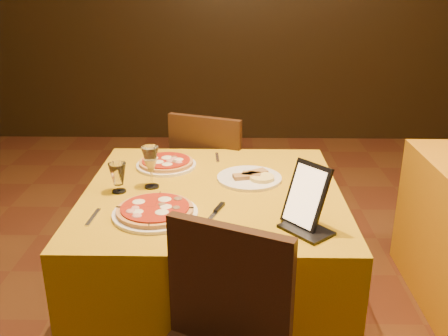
{
  "coord_description": "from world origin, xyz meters",
  "views": [
    {
      "loc": [
        -0.2,
        -1.61,
        1.61
      ],
      "look_at": [
        -0.24,
        0.35,
        0.86
      ],
      "focal_mm": 40.0,
      "sensor_mm": 36.0,
      "label": 1
    }
  ],
  "objects_px": {
    "wine_glass": "(151,167)",
    "water_glass": "(118,178)",
    "pizza_near": "(155,212)",
    "pizza_far": "(166,164)",
    "main_table": "(213,265)",
    "tablet": "(306,195)",
    "chair_main_far": "(218,183)"
  },
  "relations": [
    {
      "from": "wine_glass",
      "to": "tablet",
      "type": "height_order",
      "value": "tablet"
    },
    {
      "from": "pizza_near",
      "to": "water_glass",
      "type": "height_order",
      "value": "water_glass"
    },
    {
      "from": "main_table",
      "to": "pizza_near",
      "type": "xyz_separation_m",
      "value": [
        -0.21,
        -0.25,
        0.39
      ]
    },
    {
      "from": "main_table",
      "to": "chair_main_far",
      "type": "relative_size",
      "value": 1.21
    },
    {
      "from": "wine_glass",
      "to": "pizza_near",
      "type": "bearing_deg",
      "value": -78.52
    },
    {
      "from": "main_table",
      "to": "chair_main_far",
      "type": "distance_m",
      "value": 0.8
    },
    {
      "from": "pizza_near",
      "to": "wine_glass",
      "type": "xyz_separation_m",
      "value": [
        -0.06,
        0.27,
        0.08
      ]
    },
    {
      "from": "pizza_far",
      "to": "chair_main_far",
      "type": "bearing_deg",
      "value": 65.18
    },
    {
      "from": "main_table",
      "to": "water_glass",
      "type": "relative_size",
      "value": 8.46
    },
    {
      "from": "chair_main_far",
      "to": "tablet",
      "type": "xyz_separation_m",
      "value": [
        0.35,
        -1.11,
        0.41
      ]
    },
    {
      "from": "wine_glass",
      "to": "water_glass",
      "type": "relative_size",
      "value": 1.46
    },
    {
      "from": "chair_main_far",
      "to": "wine_glass",
      "type": "relative_size",
      "value": 4.79
    },
    {
      "from": "main_table",
      "to": "water_glass",
      "type": "xyz_separation_m",
      "value": [
        -0.4,
        -0.03,
        0.44
      ]
    },
    {
      "from": "chair_main_far",
      "to": "pizza_near",
      "type": "distance_m",
      "value": 1.1
    },
    {
      "from": "pizza_far",
      "to": "water_glass",
      "type": "relative_size",
      "value": 2.23
    },
    {
      "from": "water_glass",
      "to": "pizza_far",
      "type": "bearing_deg",
      "value": 62.16
    },
    {
      "from": "pizza_far",
      "to": "tablet",
      "type": "relative_size",
      "value": 1.19
    },
    {
      "from": "main_table",
      "to": "wine_glass",
      "type": "xyz_separation_m",
      "value": [
        -0.27,
        0.03,
        0.47
      ]
    },
    {
      "from": "water_glass",
      "to": "main_table",
      "type": "bearing_deg",
      "value": 4.02
    },
    {
      "from": "chair_main_far",
      "to": "wine_glass",
      "type": "distance_m",
      "value": 0.9
    },
    {
      "from": "pizza_far",
      "to": "water_glass",
      "type": "xyz_separation_m",
      "value": [
        -0.16,
        -0.31,
        0.05
      ]
    },
    {
      "from": "pizza_far",
      "to": "water_glass",
      "type": "bearing_deg",
      "value": -117.84
    },
    {
      "from": "pizza_near",
      "to": "pizza_far",
      "type": "relative_size",
      "value": 1.14
    },
    {
      "from": "chair_main_far",
      "to": "pizza_far",
      "type": "distance_m",
      "value": 0.64
    },
    {
      "from": "pizza_near",
      "to": "wine_glass",
      "type": "distance_m",
      "value": 0.29
    },
    {
      "from": "chair_main_far",
      "to": "pizza_near",
      "type": "height_order",
      "value": "chair_main_far"
    },
    {
      "from": "chair_main_far",
      "to": "tablet",
      "type": "bearing_deg",
      "value": 128.71
    },
    {
      "from": "water_glass",
      "to": "tablet",
      "type": "distance_m",
      "value": 0.81
    },
    {
      "from": "water_glass",
      "to": "pizza_near",
      "type": "bearing_deg",
      "value": -49.37
    },
    {
      "from": "main_table",
      "to": "pizza_far",
      "type": "bearing_deg",
      "value": 130.08
    },
    {
      "from": "pizza_far",
      "to": "water_glass",
      "type": "height_order",
      "value": "water_glass"
    },
    {
      "from": "tablet",
      "to": "chair_main_far",
      "type": "bearing_deg",
      "value": 156.87
    }
  ]
}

